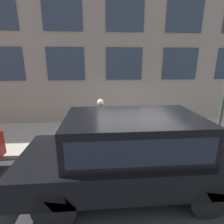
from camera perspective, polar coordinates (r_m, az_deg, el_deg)
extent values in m
plane|color=#2D2D30|center=(5.95, 7.90, -13.66)|extent=(80.00, 80.00, 0.00)
cube|color=#A8A093|center=(7.29, 5.35, -7.20)|extent=(3.11, 60.00, 0.14)
cube|color=gray|center=(8.42, 3.94, 21.06)|extent=(0.30, 40.00, 7.36)
cube|color=#2D3847|center=(8.98, 21.31, 14.45)|extent=(0.03, 1.64, 1.42)
cube|color=#2D3847|center=(8.22, 4.01, 15.41)|extent=(0.03, 1.64, 1.42)
cube|color=#2D3847|center=(8.26, -14.90, 14.94)|extent=(0.03, 1.64, 1.42)
cube|color=#2D3847|center=(9.08, -31.79, 13.20)|extent=(0.03, 1.64, 1.42)
cube|color=#2D3847|center=(9.20, 22.73, 27.24)|extent=(0.03, 1.64, 1.42)
cube|color=#2D3847|center=(8.46, 4.31, 29.41)|extent=(0.03, 1.64, 1.42)
cube|color=#2D3847|center=(8.49, -16.01, 28.85)|extent=(0.03, 1.64, 1.42)
cylinder|color=red|center=(6.37, 3.74, -9.83)|extent=(0.29, 0.29, 0.04)
cylinder|color=red|center=(6.22, 3.80, -6.92)|extent=(0.22, 0.22, 0.74)
sphere|color=maroon|center=(6.09, 3.86, -3.70)|extent=(0.23, 0.23, 0.23)
cylinder|color=black|center=(6.07, 3.87, -3.09)|extent=(0.08, 0.08, 0.09)
cylinder|color=red|center=(6.21, 5.26, -6.10)|extent=(0.09, 0.10, 0.09)
cylinder|color=red|center=(6.17, 2.35, -6.21)|extent=(0.09, 0.10, 0.09)
cylinder|color=#998466|center=(6.49, -3.58, -5.99)|extent=(0.11, 0.11, 0.73)
cylinder|color=#998466|center=(6.63, -3.61, -5.50)|extent=(0.11, 0.11, 0.73)
cube|color=#1E59A5|center=(6.35, -3.69, -0.35)|extent=(0.20, 0.14, 0.55)
cylinder|color=#1E59A5|center=(6.21, -3.68, -0.59)|extent=(0.09, 0.09, 0.52)
cylinder|color=#1E59A5|center=(6.48, -3.72, 0.12)|extent=(0.09, 0.09, 0.52)
sphere|color=tan|center=(6.25, -3.76, 3.15)|extent=(0.24, 0.24, 0.24)
cylinder|color=black|center=(3.73, -18.07, -27.41)|extent=(0.24, 0.80, 0.80)
cylinder|color=black|center=(5.15, -13.51, -13.87)|extent=(0.24, 0.80, 0.80)
cylinder|color=black|center=(4.19, 28.94, -23.29)|extent=(0.24, 0.80, 0.80)
cylinder|color=black|center=(5.49, 18.76, -12.33)|extent=(0.24, 0.80, 0.80)
cube|color=black|center=(4.21, 4.93, -15.93)|extent=(2.02, 4.68, 0.60)
cube|color=black|center=(3.90, 6.89, -6.95)|extent=(1.78, 2.90, 0.81)
cube|color=#1E232D|center=(3.90, 6.89, -6.95)|extent=(1.79, 2.67, 0.52)
cylinder|color=#2D332D|center=(7.60, 30.91, -7.47)|extent=(0.26, 0.26, 0.12)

